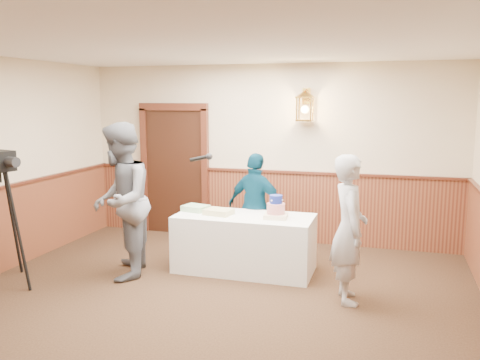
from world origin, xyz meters
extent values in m
plane|color=black|center=(0.00, 0.00, 0.00)|extent=(7.00, 7.00, 0.00)
cube|color=beige|center=(0.00, 3.50, 1.40)|extent=(6.00, 0.02, 2.80)
cube|color=white|center=(0.00, 0.00, 2.80)|extent=(6.00, 7.00, 0.02)
cube|color=#562618|center=(0.00, 3.48, 0.55)|extent=(5.98, 0.04, 1.10)
cube|color=#4E2214|center=(0.00, 3.46, 1.12)|extent=(5.98, 0.07, 0.04)
cube|color=black|center=(-1.60, 3.45, 1.05)|extent=(1.00, 0.06, 2.10)
cube|color=white|center=(0.07, 1.90, 0.38)|extent=(1.80, 0.80, 0.75)
cube|color=beige|center=(0.49, 1.87, 0.78)|extent=(0.31, 0.31, 0.06)
cylinder|color=red|center=(0.49, 1.87, 0.88)|extent=(0.23, 0.23, 0.13)
cylinder|color=navy|center=(0.49, 1.87, 1.00)|extent=(0.16, 0.16, 0.11)
cube|color=#CED37E|center=(-0.27, 1.86, 0.79)|extent=(0.39, 0.32, 0.07)
cube|color=#8FC88D|center=(-0.65, 1.97, 0.79)|extent=(0.38, 0.33, 0.08)
imported|color=slate|center=(-1.36, 1.24, 0.99)|extent=(1.02, 1.15, 1.97)
cylinder|color=black|center=(-0.39, 1.45, 1.54)|extent=(0.23, 0.08, 0.09)
sphere|color=black|center=(-0.26, 1.47, 1.56)|extent=(0.08, 0.08, 0.08)
imported|color=#A7A8AE|center=(1.46, 1.25, 0.83)|extent=(0.54, 0.69, 1.66)
imported|color=#08344A|center=(0.09, 2.41, 0.76)|extent=(0.96, 0.60, 1.52)
cylinder|color=black|center=(-2.34, 0.51, 1.53)|extent=(0.18, 0.15, 0.12)
camera|label=1|loc=(1.87, -4.33, 2.25)|focal=38.00mm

